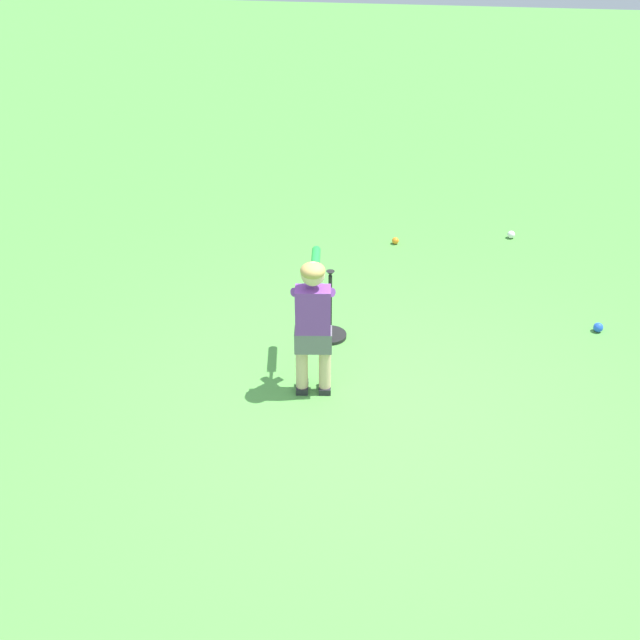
{
  "coord_description": "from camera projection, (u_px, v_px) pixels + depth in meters",
  "views": [
    {
      "loc": [
        0.28,
        -4.22,
        3.34
      ],
      "look_at": [
        -0.51,
        0.54,
        0.45
      ],
      "focal_mm": 41.83,
      "sensor_mm": 36.0,
      "label": 1
    }
  ],
  "objects": [
    {
      "name": "child_batter",
      "position": [
        313.0,
        315.0,
        5.3
      ],
      "size": [
        0.32,
        0.77,
        1.08
      ],
      "color": "#232328",
      "rests_on": "ground"
    },
    {
      "name": "play_ball_behind_batter",
      "position": [
        598.0,
        327.0,
        6.32
      ],
      "size": [
        0.08,
        0.08,
        0.08
      ],
      "primitive_type": "sphere",
      "color": "blue",
      "rests_on": "ground"
    },
    {
      "name": "batting_tee",
      "position": [
        330.0,
        326.0,
        6.21
      ],
      "size": [
        0.28,
        0.28,
        0.62
      ],
      "color": "black",
      "rests_on": "ground"
    },
    {
      "name": "play_ball_center_lawn",
      "position": [
        511.0,
        235.0,
        7.95
      ],
      "size": [
        0.08,
        0.08,
        0.08
      ],
      "primitive_type": "sphere",
      "color": "white",
      "rests_on": "ground"
    },
    {
      "name": "ground_plane",
      "position": [
        378.0,
        418.0,
        5.33
      ],
      "size": [
        40.0,
        40.0,
        0.0
      ],
      "primitive_type": "plane",
      "color": "#519942"
    },
    {
      "name": "play_ball_midfield",
      "position": [
        395.0,
        241.0,
        7.83
      ],
      "size": [
        0.07,
        0.07,
        0.07
      ],
      "primitive_type": "sphere",
      "color": "orange",
      "rests_on": "ground"
    }
  ]
}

